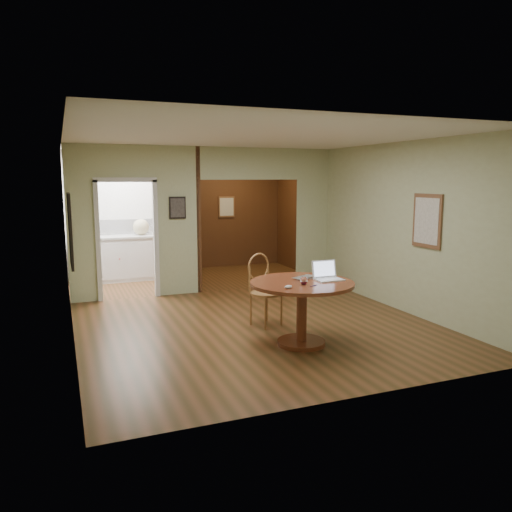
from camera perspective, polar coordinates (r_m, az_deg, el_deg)
name	(u,v)px	position (r m, az deg, el deg)	size (l,w,h in m)	color
floor	(259,327)	(7.25, 0.40, -8.17)	(5.00, 5.00, 0.00)	#402B12
room_shell	(177,222)	(9.80, -8.97, 3.85)	(5.20, 7.50, 5.00)	silver
dining_table	(302,298)	(6.40, 5.26, -4.82)	(1.32, 1.32, 0.83)	brown
chair	(263,285)	(7.26, 0.81, -3.38)	(0.57, 0.57, 1.05)	#985E36
open_laptop	(327,275)	(6.52, 8.10, -2.11)	(0.34, 0.29, 0.24)	silver
closed_laptop	(307,278)	(6.52, 5.85, -2.53)	(0.35, 0.22, 0.03)	silver
mouse	(288,287)	(5.94, 3.73, -3.54)	(0.10, 0.06, 0.04)	silver
wine_glass	(304,281)	(6.17, 5.48, -2.81)	(0.09, 0.09, 0.10)	white
pen	(314,286)	(6.11, 6.59, -3.39)	(0.01, 0.01, 0.12)	#0C0F59
kitchen_cabinet	(125,258)	(10.83, -14.70, -0.20)	(2.06, 0.60, 0.94)	silver
grocery_bag	(141,227)	(10.80, -13.01, 3.24)	(0.34, 0.29, 0.34)	#C8BC92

